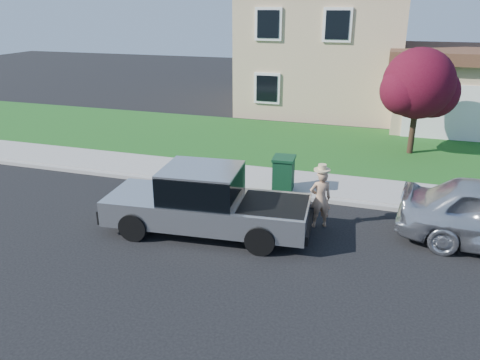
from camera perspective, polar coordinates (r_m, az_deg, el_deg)
name	(u,v)px	position (r m, az deg, el deg)	size (l,w,h in m)	color
ground	(225,235)	(11.88, -1.78, -6.75)	(80.00, 80.00, 0.00)	black
curb	(289,196)	(14.16, 5.96, -1.92)	(40.00, 0.20, 0.12)	gray
sidewalk	(296,183)	(15.16, 6.83, -0.35)	(40.00, 2.00, 0.15)	gray
lawn	(318,146)	(19.38, 9.45, 4.12)	(40.00, 7.00, 0.10)	#154918
house	(350,50)	(26.51, 13.27, 15.13)	(14.00, 11.30, 6.85)	tan
pickup_truck	(206,203)	(11.76, -4.15, -2.79)	(5.35, 2.23, 1.71)	black
woman	(320,198)	(12.19, 9.77, -2.13)	(0.67, 0.57, 1.71)	tan
ornamental_tree	(419,87)	(18.68, 21.03, 10.54)	(2.88, 2.60, 3.95)	black
trash_bin	(284,173)	(14.16, 5.33, 0.80)	(0.69, 0.78, 1.05)	#0E361D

